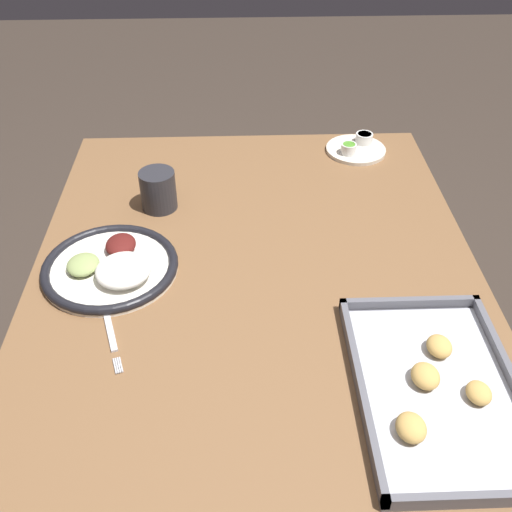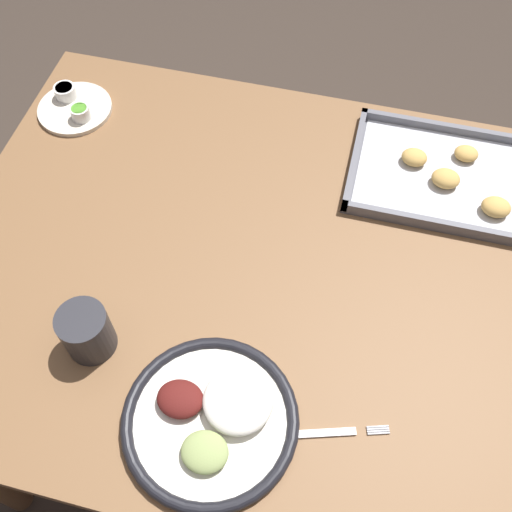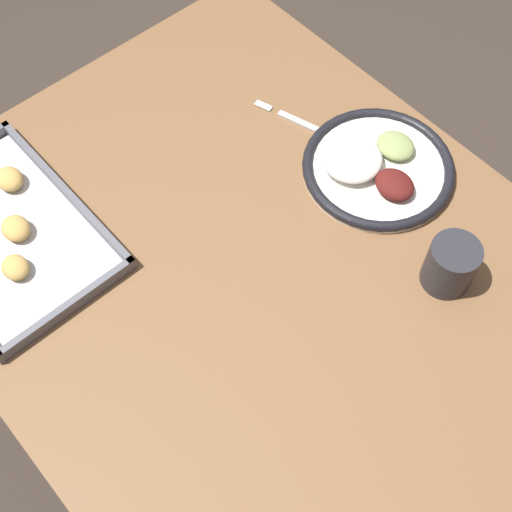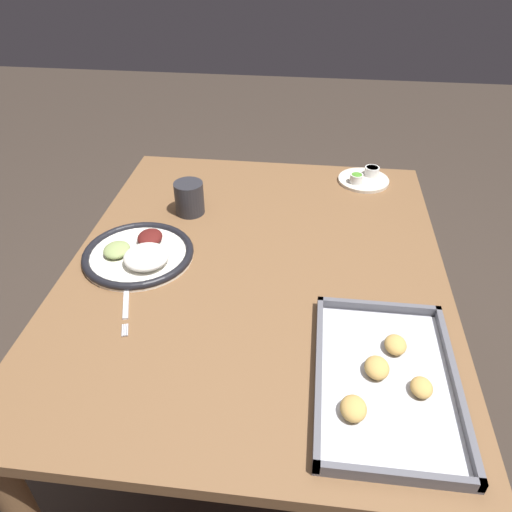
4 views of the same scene
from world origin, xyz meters
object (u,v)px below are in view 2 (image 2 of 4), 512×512
(dinner_plate, at_px, (211,418))
(drinking_cup, at_px, (87,332))
(fork, at_px, (322,433))
(baking_tray, at_px, (453,178))
(saucer_plate, at_px, (74,106))

(dinner_plate, relative_size, drinking_cup, 2.98)
(dinner_plate, distance_m, drinking_cup, 0.25)
(fork, bearing_deg, drinking_cup, 154.94)
(fork, xyz_separation_m, baking_tray, (0.16, 0.56, 0.01))
(saucer_plate, distance_m, baking_tray, 0.82)
(fork, relative_size, drinking_cup, 1.95)
(dinner_plate, bearing_deg, baking_tray, 60.31)
(saucer_plate, bearing_deg, fork, -40.73)
(fork, bearing_deg, dinner_plate, 169.89)
(fork, relative_size, saucer_plate, 1.14)
(saucer_plate, distance_m, drinking_cup, 0.57)
(dinner_plate, relative_size, saucer_plate, 1.74)
(dinner_plate, relative_size, fork, 1.53)
(drinking_cup, bearing_deg, saucer_plate, 116.18)
(fork, distance_m, drinking_cup, 0.41)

